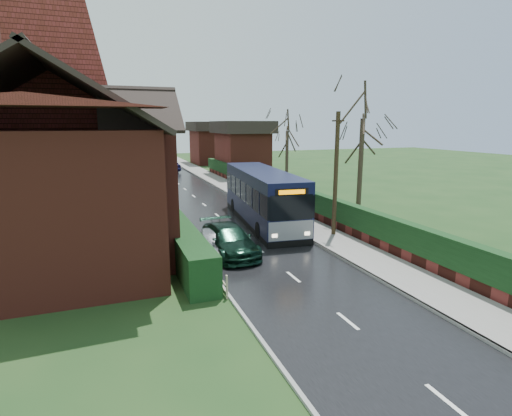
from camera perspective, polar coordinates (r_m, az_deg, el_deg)
name	(u,v)px	position (r m, az deg, el deg)	size (l,w,h in m)	color
ground	(274,262)	(18.49, 2.65, -7.72)	(140.00, 140.00, 0.00)	#2D471E
road	(218,216)	(27.59, -5.52, -1.09)	(6.00, 100.00, 0.02)	black
pavement	(274,210)	(28.93, 2.63, -0.31)	(2.50, 100.00, 0.14)	slate
kerb_right	(259,211)	(28.49, 0.41, -0.49)	(0.12, 100.00, 0.14)	gray
kerb_left	(173,219)	(26.99, -11.78, -1.50)	(0.12, 100.00, 0.10)	gray
front_hedge	(171,227)	(21.88, -12.03, -2.65)	(1.20, 16.00, 1.60)	black
picket_fence	(185,232)	(22.09, -10.06, -3.37)	(0.10, 16.00, 0.90)	tan
right_wall_hedge	(294,196)	(29.38, 5.43, 1.72)	(0.60, 50.00, 1.80)	maroon
brick_house	(65,164)	(20.93, -25.62, 5.74)	(9.30, 14.60, 10.30)	maroon
bus	(263,197)	(25.24, 0.94, 1.55)	(3.64, 11.21, 3.34)	black
car_silver	(212,242)	(19.46, -6.28, -4.85)	(1.46, 3.62, 1.23)	#B5B5BB
car_green	(229,240)	(19.46, -3.90, -4.57)	(1.94, 4.78, 1.39)	black
car_distant	(167,167)	(53.48, -12.54, 5.79)	(1.52, 4.36, 1.44)	black
bus_stop_sign	(295,197)	(24.91, 5.64, 1.62)	(0.08, 0.40, 2.68)	slate
telegraph_pole	(336,175)	(22.29, 11.33, 4.65)	(0.24, 0.88, 6.86)	black
tree_right_near	(363,111)	(26.74, 15.09, 13.20)	(4.33, 4.33, 9.34)	#32281D
tree_right_far	(287,127)	(37.72, 4.50, 11.48)	(4.10, 4.10, 7.92)	#31251D
tree_house_side	(42,108)	(27.87, -28.22, 12.52)	(4.22, 4.22, 9.58)	#36291F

